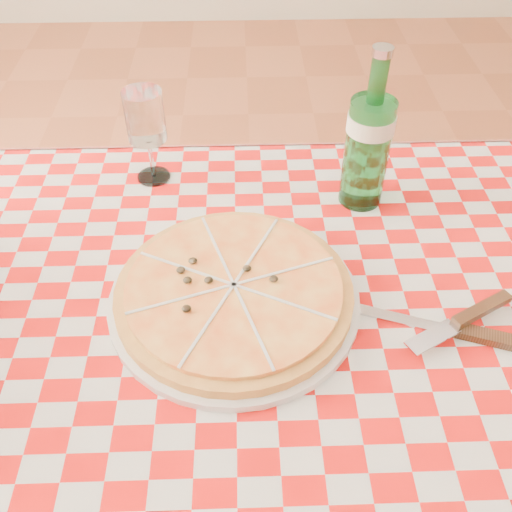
{
  "coord_description": "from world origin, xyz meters",
  "views": [
    {
      "loc": [
        -0.04,
        -0.55,
        1.41
      ],
      "look_at": [
        -0.02,
        0.06,
        0.82
      ],
      "focal_mm": 40.0,
      "sensor_mm": 36.0,
      "label": 1
    }
  ],
  "objects_px": {
    "dining_table": "(269,352)",
    "pizza_plate": "(234,292)",
    "wine_glass": "(148,137)",
    "water_bottle": "(370,131)"
  },
  "relations": [
    {
      "from": "dining_table",
      "to": "water_bottle",
      "type": "xyz_separation_m",
      "value": [
        0.18,
        0.27,
        0.24
      ]
    },
    {
      "from": "water_bottle",
      "to": "wine_glass",
      "type": "bearing_deg",
      "value": 168.44
    },
    {
      "from": "wine_glass",
      "to": "dining_table",
      "type": "bearing_deg",
      "value": -59.01
    },
    {
      "from": "dining_table",
      "to": "pizza_plate",
      "type": "bearing_deg",
      "value": 158.44
    },
    {
      "from": "water_bottle",
      "to": "wine_glass",
      "type": "xyz_separation_m",
      "value": [
        -0.38,
        0.08,
        -0.05
      ]
    },
    {
      "from": "dining_table",
      "to": "water_bottle",
      "type": "bearing_deg",
      "value": 56.52
    },
    {
      "from": "pizza_plate",
      "to": "wine_glass",
      "type": "xyz_separation_m",
      "value": [
        -0.15,
        0.32,
        0.07
      ]
    },
    {
      "from": "pizza_plate",
      "to": "water_bottle",
      "type": "xyz_separation_m",
      "value": [
        0.23,
        0.25,
        0.12
      ]
    },
    {
      "from": "wine_glass",
      "to": "pizza_plate",
      "type": "bearing_deg",
      "value": -64.69
    },
    {
      "from": "pizza_plate",
      "to": "wine_glass",
      "type": "relative_size",
      "value": 2.11
    }
  ]
}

